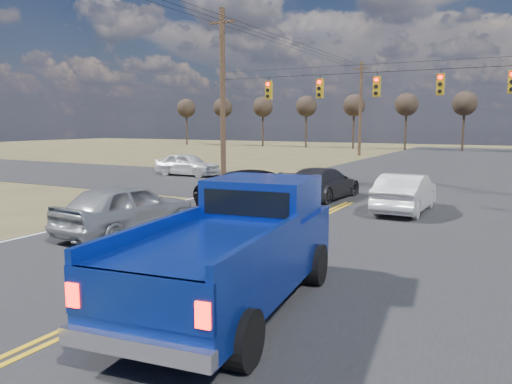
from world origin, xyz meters
The scene contains 12 objects.
ground centered at (0.00, 0.00, 0.00)m, with size 160.00×160.00×0.00m, color brown.
road_main centered at (0.00, 10.00, 0.00)m, with size 14.00×120.00×0.02m, color #28282B.
road_cross centered at (0.00, 18.00, 0.00)m, with size 120.00×12.00×0.02m, color #28282B.
signal_gantry centered at (0.50, 17.79, 5.06)m, with size 19.60×4.83×10.00m.
utility_poles centered at (0.00, 17.00, 5.23)m, with size 19.60×58.32×10.00m.
treeline centered at (0.00, 26.96, 5.70)m, with size 87.00×117.80×7.40m.
pickup_truck centered at (1.90, 0.85, 1.14)m, with size 3.06×6.47×2.34m.
silver_suv centered at (-4.39, 4.73, 0.83)m, with size 1.95×4.85×1.65m, color #979A9E.
black_suv centered at (-3.23, 11.40, 0.78)m, with size 2.60×5.64×1.57m, color black.
white_car_queue centered at (2.62, 12.85, 0.77)m, with size 1.62×4.65×1.53m, color silver.
dgrey_car_queue centered at (-1.47, 14.48, 0.74)m, with size 2.08×5.13×1.49m, color #2D2D31.
cross_car_west centered at (-13.08, 20.02, 0.77)m, with size 4.51×1.81×1.54m, color white.
Camera 1 is at (6.56, -7.11, 3.50)m, focal length 35.00 mm.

